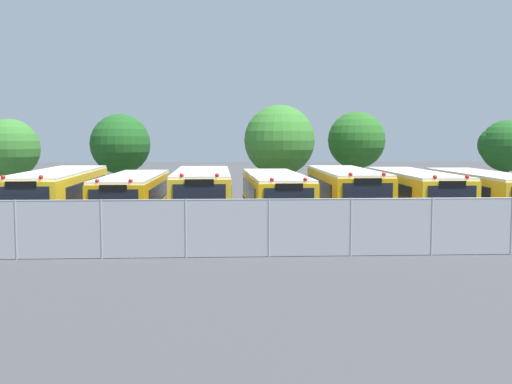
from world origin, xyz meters
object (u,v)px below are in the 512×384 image
Objects in this scene: school_bus_5 at (414,195)px; tree_0 at (11,149)px; school_bus_2 at (202,196)px; school_bus_3 at (275,197)px; school_bus_1 at (133,198)px; traffic_cone at (497,242)px; tree_1 at (120,143)px; school_bus_0 at (59,196)px; tree_2 at (280,140)px; tree_4 at (504,146)px; school_bus_6 at (483,195)px; school_bus_4 at (346,195)px; tree_3 at (355,141)px.

tree_0 is at bearing -27.42° from school_bus_5.
school_bus_2 is 0.93× the size of school_bus_3.
school_bus_1 is at bearing -51.43° from tree_0.
school_bus_5 is (13.40, -0.08, 0.06)m from school_bus_1.
tree_1 is at bearing 134.11° from traffic_cone.
school_bus_1 is at bearing -176.60° from school_bus_0.
school_bus_5 is at bearing -32.91° from tree_1.
tree_2 reaches higher than tree_4.
school_bus_3 is at bearing 0.44° from school_bus_6.
tree_1 is (7.29, -1.89, 0.37)m from tree_0.
school_bus_1 is 1.77× the size of tree_1.
school_bus_3 is (3.45, 0.32, -0.09)m from school_bus_2.
school_bus_0 is 1.16× the size of school_bus_1.
school_bus_5 is 1.66× the size of tree_2.
school_bus_5 is 16.30× the size of traffic_cone.
school_bus_6 is (6.86, 0.29, -0.09)m from school_bus_4.
tree_0 is 17.50m from tree_2.
tree_1 is 24.12m from traffic_cone.
school_bus_2 reaches higher than school_bus_6.
tree_2 is (11.19, 9.66, 2.59)m from school_bus_0.
tree_0 is at bearing -50.40° from school_bus_1.
school_bus_4 is 12.30m from tree_3.
school_bus_3 is 1.94× the size of tree_4.
school_bus_3 is at bearing -3.65° from school_bus_4.
school_bus_2 is at bearing 1.19° from school_bus_4.
school_bus_0 reaches higher than school_bus_3.
school_bus_0 is 6.63m from school_bus_2.
tree_4 is (22.86, 11.10, 2.29)m from school_bus_1.
tree_2 reaches higher than tree_0.
tree_4 is at bearing -2.64° from tree_3.
school_bus_1 is at bearing -0.72° from school_bus_3.
school_bus_2 is 3.47m from school_bus_3.
school_bus_4 is 0.92× the size of school_bus_6.
school_bus_2 is 17.71m from tree_0.
tree_2 is 1.05× the size of tree_3.
school_bus_1 is at bearing -0.18° from school_bus_4.
school_bus_6 is at bearing -179.66° from school_bus_0.
school_bus_1 is at bearing -77.53° from tree_1.
tree_4 reaches higher than school_bus_0.
school_bus_0 is 3.40m from school_bus_1.
school_bus_0 is 2.18× the size of tree_4.
school_bus_5 is at bearing -178.31° from school_bus_4.
school_bus_5 reaches higher than school_bus_6.
tree_3 is (12.97, 11.55, 2.61)m from school_bus_1.
tree_2 is 9.79× the size of traffic_cone.
school_bus_3 reaches higher than traffic_cone.
traffic_cone is (14.39, -7.10, -1.03)m from school_bus_1.
school_bus_5 is 11.33m from tree_2.
school_bus_6 is 13.27m from tree_2.
school_bus_1 is at bearing -129.66° from tree_2.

